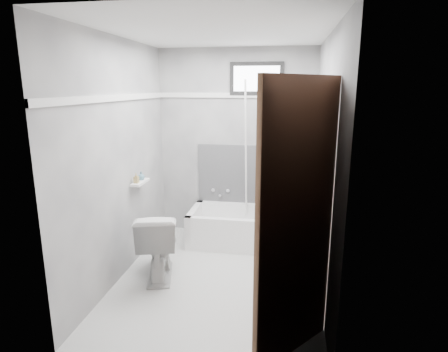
% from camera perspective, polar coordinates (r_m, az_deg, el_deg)
% --- Properties ---
extents(floor, '(2.60, 2.60, 0.00)m').
position_cam_1_polar(floor, '(4.01, -0.85, -15.23)').
color(floor, silver).
rests_on(floor, ground).
extents(ceiling, '(2.60, 2.60, 0.00)m').
position_cam_1_polar(ceiling, '(3.55, -1.00, 21.16)').
color(ceiling, silver).
rests_on(ceiling, floor).
extents(wall_back, '(2.00, 0.02, 2.40)m').
position_cam_1_polar(wall_back, '(4.86, 1.85, 4.87)').
color(wall_back, slate).
rests_on(wall_back, floor).
extents(wall_front, '(2.00, 0.02, 2.40)m').
position_cam_1_polar(wall_front, '(2.36, -6.61, -4.46)').
color(wall_front, slate).
rests_on(wall_front, floor).
extents(wall_left, '(0.02, 2.60, 2.40)m').
position_cam_1_polar(wall_left, '(3.89, -15.56, 2.24)').
color(wall_left, slate).
rests_on(wall_left, floor).
extents(wall_right, '(0.02, 2.60, 2.40)m').
position_cam_1_polar(wall_right, '(3.55, 15.16, 1.23)').
color(wall_right, slate).
rests_on(wall_right, floor).
extents(bathtub, '(1.50, 0.70, 0.42)m').
position_cam_1_polar(bathtub, '(4.73, 3.94, -7.83)').
color(bathtub, white).
rests_on(bathtub, floor).
extents(office_chair, '(0.64, 0.64, 0.96)m').
position_cam_1_polar(office_chair, '(4.63, 9.91, -3.33)').
color(office_chair, slate).
rests_on(office_chair, bathtub).
extents(toilet, '(0.57, 0.80, 0.71)m').
position_cam_1_polar(toilet, '(3.96, -10.00, -10.14)').
color(toilet, silver).
rests_on(toilet, floor).
extents(door, '(0.78, 0.78, 2.00)m').
position_cam_1_polar(door, '(2.39, 17.24, -9.90)').
color(door, '#533A1F').
rests_on(door, floor).
extents(window, '(0.66, 0.04, 0.40)m').
position_cam_1_polar(window, '(4.76, 4.98, 14.56)').
color(window, black).
rests_on(window, wall_back).
extents(backerboard, '(1.50, 0.02, 0.78)m').
position_cam_1_polar(backerboard, '(4.90, 4.70, 0.13)').
color(backerboard, '#4C4C4F').
rests_on(backerboard, wall_back).
extents(trim_back, '(2.00, 0.02, 0.06)m').
position_cam_1_polar(trim_back, '(4.79, 1.89, 12.20)').
color(trim_back, white).
rests_on(trim_back, wall_back).
extents(trim_left, '(0.02, 2.60, 0.06)m').
position_cam_1_polar(trim_left, '(3.82, -15.97, 11.39)').
color(trim_left, white).
rests_on(trim_left, wall_left).
extents(pole, '(0.02, 0.39, 1.92)m').
position_cam_1_polar(pole, '(4.63, 3.36, 2.54)').
color(pole, white).
rests_on(pole, bathtub).
extents(shelf, '(0.10, 0.32, 0.02)m').
position_cam_1_polar(shelf, '(4.22, -12.64, -0.94)').
color(shelf, white).
rests_on(shelf, wall_left).
extents(soap_bottle_a, '(0.05, 0.05, 0.11)m').
position_cam_1_polar(soap_bottle_a, '(4.13, -13.23, -0.32)').
color(soap_bottle_a, '#A18B50').
rests_on(soap_bottle_a, shelf).
extents(soap_bottle_b, '(0.10, 0.10, 0.10)m').
position_cam_1_polar(soap_bottle_b, '(4.26, -12.51, 0.04)').
color(soap_bottle_b, slate).
rests_on(soap_bottle_b, shelf).
extents(faucet, '(0.26, 0.10, 0.16)m').
position_cam_1_polar(faucet, '(5.00, -0.53, -2.51)').
color(faucet, silver).
rests_on(faucet, wall_back).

